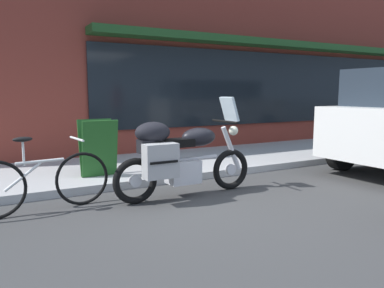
% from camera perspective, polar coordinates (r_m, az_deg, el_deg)
% --- Properties ---
extents(ground_plane, '(80.00, 80.00, 0.00)m').
position_cam_1_polar(ground_plane, '(4.96, 2.85, -9.09)').
color(ground_plane, '#3B3B3B').
extents(storefront_building, '(22.21, 0.90, 5.78)m').
position_cam_1_polar(storefront_building, '(12.50, 22.42, 13.68)').
color(storefront_building, maroon).
rests_on(storefront_building, ground_plane).
extents(touring_motorcycle, '(2.12, 0.69, 1.38)m').
position_cam_1_polar(touring_motorcycle, '(5.10, -2.01, -1.73)').
color(touring_motorcycle, black).
rests_on(touring_motorcycle, ground_plane).
extents(parked_bicycle, '(1.69, 0.48, 0.93)m').
position_cam_1_polar(parked_bicycle, '(4.90, -21.99, -5.33)').
color(parked_bicycle, black).
rests_on(parked_bicycle, ground_plane).
extents(sandwich_board_sign, '(0.55, 0.41, 0.90)m').
position_cam_1_polar(sandwich_board_sign, '(6.13, -14.08, -0.56)').
color(sandwich_board_sign, '#1E511E').
rests_on(sandwich_board_sign, sidewalk_curb).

